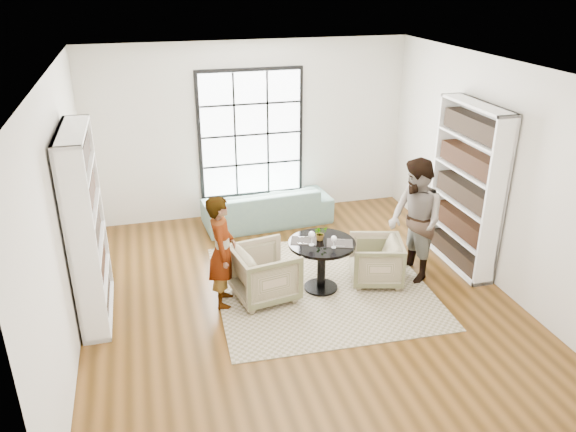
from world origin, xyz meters
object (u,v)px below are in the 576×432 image
object	(u,v)px
pedestal_table	(322,255)
armchair_left	(265,273)
person_left	(222,252)
flower_centerpiece	(320,233)
sofa	(267,206)
wine_glass_right	(334,239)
wine_glass_left	(312,235)
person_right	(415,221)
armchair_right	(376,261)

from	to	relation	value
pedestal_table	armchair_left	world-z (taller)	armchair_left
armchair_left	person_left	world-z (taller)	person_left
person_left	flower_centerpiece	bearing A→B (deg)	-75.07
sofa	wine_glass_right	xyz separation A→B (m)	(0.31, -2.53, 0.52)
pedestal_table	flower_centerpiece	distance (m)	0.30
person_left	wine_glass_left	size ratio (longest dim) A/B	7.59
sofa	wine_glass_left	xyz separation A→B (m)	(0.06, -2.39, 0.54)
sofa	person_left	bearing A→B (deg)	60.36
person_right	pedestal_table	bearing A→B (deg)	-92.88
sofa	person_right	bearing A→B (deg)	119.58
pedestal_table	armchair_left	distance (m)	0.80
flower_centerpiece	person_right	bearing A→B (deg)	-3.02
armchair_right	wine_glass_left	size ratio (longest dim) A/B	3.56
armchair_left	pedestal_table	bearing A→B (deg)	-99.76
flower_centerpiece	armchair_right	bearing A→B (deg)	-5.09
armchair_right	person_left	distance (m)	2.17
armchair_left	wine_glass_left	size ratio (longest dim) A/B	4.01
sofa	armchair_left	bearing A→B (deg)	72.24
pedestal_table	sofa	size ratio (longest dim) A/B	0.42
sofa	armchair_left	world-z (taller)	armchair_left
sofa	wine_glass_left	distance (m)	2.45
armchair_right	flower_centerpiece	bearing A→B (deg)	-79.68
pedestal_table	wine_glass_left	size ratio (longest dim) A/B	4.52
armchair_right	wine_glass_left	world-z (taller)	wine_glass_left
person_left	person_right	distance (m)	2.68
person_right	person_left	bearing A→B (deg)	-92.97
wine_glass_left	pedestal_table	bearing A→B (deg)	16.04
person_right	flower_centerpiece	world-z (taller)	person_right
armchair_left	armchair_right	bearing A→B (deg)	-99.61
person_left	wine_glass_left	distance (m)	1.18
wine_glass_right	flower_centerpiece	size ratio (longest dim) A/B	0.86
armchair_right	person_right	world-z (taller)	person_right
pedestal_table	flower_centerpiece	world-z (taller)	flower_centerpiece
flower_centerpiece	sofa	bearing A→B (deg)	95.38
sofa	armchair_right	xyz separation A→B (m)	(1.01, -2.33, 0.01)
pedestal_table	wine_glass_right	distance (m)	0.38
pedestal_table	wine_glass_left	xyz separation A→B (m)	(-0.16, -0.05, 0.34)
sofa	flower_centerpiece	world-z (taller)	flower_centerpiece
armchair_left	person_right	xyz separation A→B (m)	(2.13, 0.01, 0.51)
pedestal_table	sofa	distance (m)	2.36
pedestal_table	person_right	size ratio (longest dim) A/B	0.52
wine_glass_right	armchair_left	bearing A→B (deg)	167.83
wine_glass_left	flower_centerpiece	xyz separation A→B (m)	(0.16, 0.12, -0.04)
flower_centerpiece	wine_glass_left	bearing A→B (deg)	-142.32
person_left	wine_glass_right	distance (m)	1.44
pedestal_table	wine_glass_right	world-z (taller)	wine_glass_right
flower_centerpiece	armchair_left	bearing A→B (deg)	-174.28
armchair_left	person_right	bearing A→B (deg)	-99.68
wine_glass_right	wine_glass_left	bearing A→B (deg)	150.31
wine_glass_left	wine_glass_right	xyz separation A→B (m)	(0.25, -0.15, -0.02)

